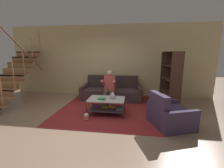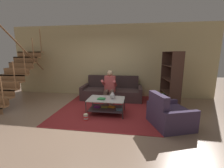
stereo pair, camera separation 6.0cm
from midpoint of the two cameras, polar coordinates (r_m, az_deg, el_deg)
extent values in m
plane|color=#967861|center=(4.29, -6.58, -12.75)|extent=(16.80, 16.80, 0.00)
cube|color=#CBB884|center=(6.32, -1.00, 8.73)|extent=(8.40, 0.12, 2.90)
cube|color=#AC774D|center=(6.14, -35.85, -1.62)|extent=(1.05, 0.26, 0.04)
cube|color=#976944|center=(6.08, -36.54, -2.62)|extent=(1.05, 0.02, 0.20)
cube|color=#AC774D|center=(6.29, -34.43, 0.71)|extent=(1.05, 0.26, 0.04)
cube|color=#976944|center=(6.22, -35.09, -0.24)|extent=(1.05, 0.02, 0.20)
cube|color=#AC774D|center=(6.46, -33.07, 2.92)|extent=(1.05, 0.26, 0.04)
cube|color=#976944|center=(6.38, -33.70, 2.02)|extent=(1.05, 0.02, 0.20)
cube|color=#AC774D|center=(6.63, -31.79, 5.03)|extent=(1.05, 0.26, 0.04)
cube|color=#976944|center=(6.55, -32.38, 4.18)|extent=(1.05, 0.02, 0.20)
cube|color=#AC774D|center=(6.82, -30.56, 7.02)|extent=(1.05, 0.26, 0.04)
cube|color=#976944|center=(6.73, -31.13, 6.21)|extent=(1.05, 0.02, 0.20)
cube|color=#AC774D|center=(7.02, -29.39, 8.89)|extent=(1.05, 0.26, 0.04)
cube|color=#976944|center=(6.92, -29.93, 8.14)|extent=(1.05, 0.02, 0.20)
cube|color=#AC774D|center=(7.22, -28.27, 10.66)|extent=(1.05, 0.26, 0.04)
cube|color=#976944|center=(7.13, -28.79, 9.95)|extent=(1.05, 0.02, 0.20)
cylinder|color=#AC774D|center=(5.44, -36.08, -2.44)|extent=(0.04, 0.04, 0.90)
cylinder|color=#AC774D|center=(5.74, -32.95, 2.72)|extent=(0.04, 0.04, 0.90)
cylinder|color=#AC774D|center=(6.11, -30.14, 7.30)|extent=(0.04, 0.04, 0.90)
cylinder|color=#AC774D|center=(6.52, -27.62, 11.32)|extent=(0.04, 0.04, 0.90)
cylinder|color=#AC774D|center=(6.97, -25.36, 14.82)|extent=(0.04, 0.04, 0.90)
cylinder|color=brown|center=(6.10, -30.57, 11.50)|extent=(0.05, 2.12, 1.67)
cube|color=#402E2F|center=(5.85, 0.16, -3.90)|extent=(2.04, 0.90, 0.40)
cube|color=#362728|center=(6.10, 0.66, 1.01)|extent=(2.04, 0.18, 0.48)
cube|color=#402E2F|center=(6.08, -10.01, -2.89)|extent=(0.13, 0.90, 0.52)
cube|color=#402E2F|center=(5.78, 10.88, -3.69)|extent=(0.13, 0.90, 0.52)
cylinder|color=brown|center=(5.15, -2.20, -6.07)|extent=(0.14, 0.14, 0.40)
cylinder|color=brown|center=(5.12, 0.01, -6.18)|extent=(0.14, 0.14, 0.40)
cylinder|color=brown|center=(5.25, -1.86, -2.95)|extent=(0.14, 0.42, 0.14)
cylinder|color=brown|center=(5.22, 0.31, -3.03)|extent=(0.14, 0.42, 0.14)
cube|color=#BD4F51|center=(5.38, -0.42, 0.08)|extent=(0.38, 0.22, 0.57)
cylinder|color=#BD4F51|center=(5.23, -2.94, 0.37)|extent=(0.09, 0.49, 0.31)
cylinder|color=#BD4F51|center=(5.17, 1.49, 0.24)|extent=(0.09, 0.49, 0.31)
sphere|color=tan|center=(5.32, -0.43, 4.21)|extent=(0.21, 0.21, 0.21)
ellipsoid|color=black|center=(5.33, -0.40, 4.52)|extent=(0.21, 0.21, 0.13)
cube|color=#BBBBBA|center=(4.40, -1.81, -5.69)|extent=(1.06, 0.69, 0.02)
cube|color=#3F363F|center=(4.50, -1.79, -9.26)|extent=(0.97, 0.64, 0.02)
cylinder|color=#343232|center=(4.29, -9.48, -9.46)|extent=(0.03, 0.03, 0.47)
cylinder|color=#343232|center=(4.10, 4.55, -10.34)|extent=(0.03, 0.03, 0.47)
cylinder|color=#343232|center=(4.89, -7.07, -6.74)|extent=(0.03, 0.03, 0.47)
cylinder|color=#343232|center=(4.73, 5.15, -7.35)|extent=(0.03, 0.03, 0.47)
cube|color=purple|center=(4.57, -5.26, -8.62)|extent=(0.20, 0.18, 0.03)
cube|color=gold|center=(4.55, -2.51, -8.75)|extent=(0.19, 0.14, 0.02)
cube|color=orange|center=(4.54, 0.23, -8.72)|extent=(0.23, 0.19, 0.03)
cube|color=#69A1B7|center=(4.34, 3.29, -9.70)|extent=(0.21, 0.16, 0.03)
cube|color=maroon|center=(5.13, -0.86, -8.45)|extent=(3.00, 3.44, 0.01)
cube|color=#8B5657|center=(5.13, -0.86, -8.43)|extent=(1.65, 1.89, 0.00)
ellipsoid|color=silver|center=(4.36, 0.57, -4.54)|extent=(0.14, 0.14, 0.17)
cylinder|color=silver|center=(4.33, 0.57, -3.43)|extent=(0.06, 0.06, 0.04)
cube|color=#3B8A52|center=(4.34, -3.72, -5.73)|extent=(0.25, 0.17, 0.02)
cube|color=#2B8643|center=(4.32, -3.56, -5.53)|extent=(0.21, 0.20, 0.02)
cube|color=#482D24|center=(5.87, 20.03, 2.54)|extent=(0.36, 0.06, 1.82)
cube|color=#482D24|center=(4.88, 23.66, 0.56)|extent=(0.36, 0.06, 1.82)
cube|color=#482D24|center=(5.43, 23.35, 1.61)|extent=(0.13, 1.09, 1.82)
cube|color=#482D24|center=(5.58, 20.99, -7.51)|extent=(0.46, 1.08, 0.02)
cube|color=#482D24|center=(5.46, 21.32, -3.08)|extent=(0.46, 1.08, 0.02)
cube|color=#482D24|center=(5.37, 21.68, 1.64)|extent=(0.46, 1.08, 0.02)
cube|color=#482D24|center=(5.32, 22.04, 6.49)|extent=(0.46, 1.08, 0.02)
cube|color=#482D24|center=(5.30, 22.41, 11.29)|extent=(0.46, 1.08, 0.02)
cube|color=#ACA943|center=(5.97, 19.34, -4.50)|extent=(0.25, 0.07, 0.31)
cube|color=#3155B0|center=(5.93, 19.52, -4.81)|extent=(0.26, 0.05, 0.28)
cube|color=#1E2D29|center=(5.90, 19.60, -4.85)|extent=(0.25, 0.06, 0.29)
cube|color=teal|center=(5.86, 19.79, -4.89)|extent=(0.27, 0.06, 0.30)
cube|color=#916A46|center=(5.83, 19.82, -5.14)|extent=(0.26, 0.06, 0.27)
cube|color=purple|center=(5.80, 20.26, -5.30)|extent=(0.32, 0.06, 0.26)
cube|color=#40314E|center=(4.04, 21.70, -11.77)|extent=(1.04, 0.95, 0.43)
cube|color=#40314E|center=(3.73, 17.71, -6.61)|extent=(0.39, 0.72, 0.41)
cube|color=#40314E|center=(3.72, 25.24, -13.30)|extent=(0.83, 0.39, 0.53)
cube|color=#40314E|center=(4.35, 18.81, -9.22)|extent=(0.83, 0.39, 0.53)
cylinder|color=red|center=(4.19, -9.48, -13.19)|extent=(0.12, 0.12, 0.04)
cylinder|color=white|center=(4.17, -9.50, -12.72)|extent=(0.12, 0.12, 0.04)
cylinder|color=red|center=(4.15, -9.52, -12.24)|extent=(0.12, 0.12, 0.04)
cylinder|color=white|center=(4.14, -9.54, -11.76)|extent=(0.12, 0.12, 0.04)
ellipsoid|color=beige|center=(4.13, -9.55, -11.32)|extent=(0.12, 0.12, 0.04)
camera|label=1|loc=(0.03, -89.64, 0.07)|focal=24.00mm
camera|label=2|loc=(0.03, 90.36, -0.07)|focal=24.00mm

